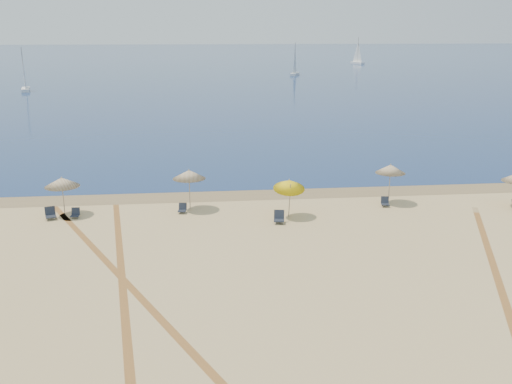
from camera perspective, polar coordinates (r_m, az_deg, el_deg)
ocean at (r=239.06m, az=-5.33°, el=13.21°), size 500.00×500.00×0.00m
wet_sand at (r=39.50m, az=-0.61°, el=-0.23°), size 500.00×500.00×0.00m
umbrella_1 at (r=36.61m, az=-18.72°, el=0.94°), size 2.10×2.11×2.40m
umbrella_2 at (r=35.96m, az=-6.67°, el=1.75°), size 2.06×2.06×2.59m
umbrella_3 at (r=34.32m, az=3.32°, el=0.76°), size 1.90×1.98×2.52m
umbrella_4 at (r=38.05m, az=13.21°, el=2.25°), size 1.94×1.94×2.62m
chair_2 at (r=36.49m, az=-19.74°, el=-2.05°), size 0.78×0.85×0.72m
chair_3 at (r=36.26m, az=-17.51°, el=-2.05°), size 0.52×0.60×0.60m
chair_4 at (r=35.81m, az=-7.32°, el=-1.65°), size 0.58×0.65×0.59m
chair_5 at (r=33.71m, az=2.31°, el=-2.54°), size 0.71×0.79×0.73m
chair_6 at (r=37.75m, az=12.70°, el=-0.99°), size 0.59×0.66×0.60m
sailboat_0 at (r=194.39m, az=10.07°, el=13.18°), size 3.48×5.72×8.35m
sailboat_1 at (r=114.34m, az=-22.00°, el=10.46°), size 2.52×5.44×7.85m
sailboat_2 at (r=144.18m, az=3.88°, el=12.44°), size 3.17×5.34×7.78m
tire_tracks at (r=25.15m, az=-1.35°, el=-9.97°), size 53.11×42.73×0.00m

